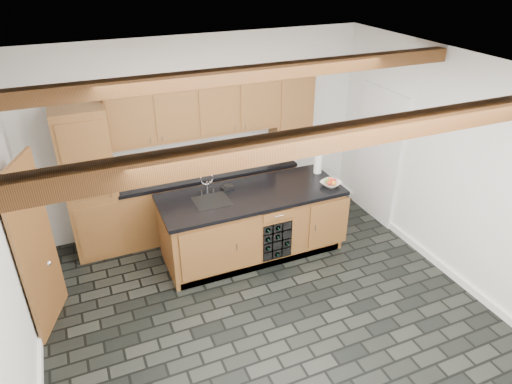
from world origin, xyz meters
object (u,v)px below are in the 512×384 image
island (252,223)px  kitchen_scale (227,187)px  fruit_bowl (331,184)px  paper_towel (318,164)px

island → kitchen_scale: kitchen_scale is taller
fruit_bowl → paper_towel: paper_towel is taller
island → paper_towel: paper_towel is taller
fruit_bowl → paper_towel: size_ratio=0.92×
island → paper_towel: (1.11, 0.22, 0.61)m
kitchen_scale → fruit_bowl: size_ratio=0.71×
island → kitchen_scale: 0.61m
fruit_bowl → paper_towel: bearing=84.8°
fruit_bowl → paper_towel: (0.04, 0.44, 0.11)m
paper_towel → fruit_bowl: bearing=-95.2°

